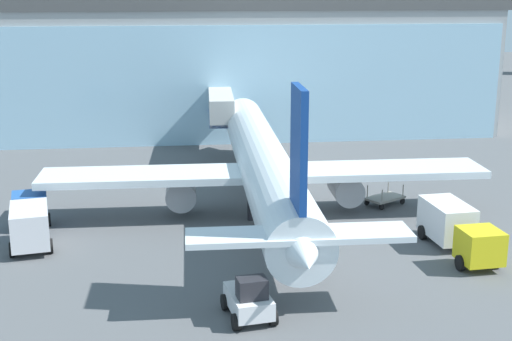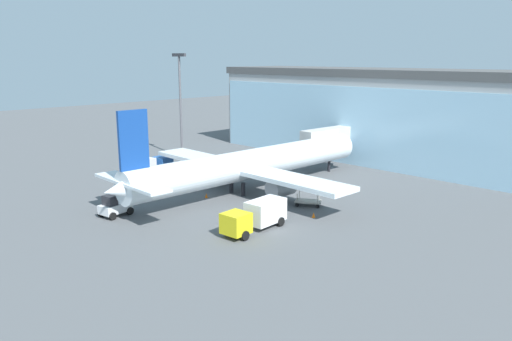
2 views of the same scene
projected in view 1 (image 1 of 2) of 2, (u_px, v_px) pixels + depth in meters
name	position (u px, v px, depth m)	size (l,w,h in m)	color
ground	(260.00, 235.00, 45.94)	(240.00, 240.00, 0.00)	#545659
terminal_building	(227.00, 65.00, 77.18)	(57.49, 15.60, 14.34)	#9E9E9E
jet_bridge	(220.00, 104.00, 68.58)	(2.62, 13.30, 5.83)	beige
airplane	(263.00, 165.00, 50.25)	(30.73, 39.26, 11.11)	white
catering_truck	(30.00, 220.00, 44.46)	(3.65, 7.59, 2.65)	#2659A5
fuel_truck	(457.00, 228.00, 42.89)	(3.05, 7.47, 2.65)	yellow
baggage_cart	(385.00, 198.00, 52.22)	(3.22, 2.84, 1.50)	#9E998C
pushback_tug	(249.00, 300.00, 34.37)	(2.63, 3.46, 2.30)	silver
safety_cone_nose	(252.00, 234.00, 45.36)	(0.36, 0.36, 0.55)	orange
safety_cone_wingtip	(439.00, 211.00, 49.89)	(0.36, 0.36, 0.55)	orange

